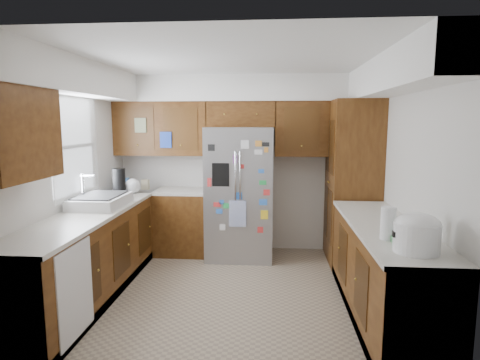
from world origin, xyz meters
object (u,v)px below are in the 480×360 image
(pantry, at_px, (352,182))
(fridge, at_px, (240,193))
(paper_towel, at_px, (388,223))
(rice_cooker, at_px, (417,232))

(pantry, xyz_separation_m, fridge, (-1.50, 0.05, -0.17))
(pantry, height_order, paper_towel, pantry)
(fridge, bearing_deg, paper_towel, -57.46)
(pantry, relative_size, paper_towel, 8.01)
(rice_cooker, relative_size, paper_towel, 1.26)
(pantry, bearing_deg, fridge, 177.94)
(rice_cooker, distance_m, paper_towel, 0.33)
(rice_cooker, xyz_separation_m, paper_towel, (-0.12, 0.31, -0.02))
(fridge, bearing_deg, pantry, -2.06)
(fridge, distance_m, rice_cooker, 2.90)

